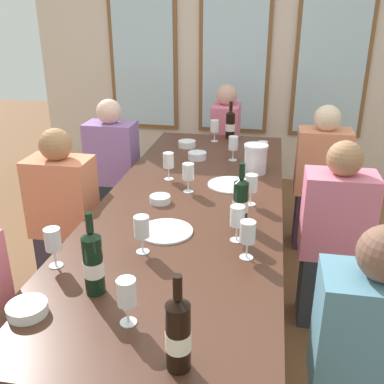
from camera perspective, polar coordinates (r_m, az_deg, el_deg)
The scene contains 31 objects.
ground_plane at distance 2.89m, azimuth 0.02°, elevation -14.59°, with size 12.00×12.00×0.00m, color brown.
back_wall_with_windows at distance 4.73m, azimuth 5.58°, elevation 18.91°, with size 4.20×0.10×2.90m.
dining_table at distance 2.54m, azimuth 0.02°, elevation -2.26°, with size 1.00×2.79×0.74m.
white_plate_0 at distance 2.72m, azimuth 4.96°, elevation 0.93°, with size 0.28×0.28×0.01m, color white.
white_plate_1 at distance 2.16m, azimuth -3.38°, elevation -5.01°, with size 0.26×0.26×0.01m, color white.
metal_pitcher at distance 2.92m, azimuth 8.12°, elevation 4.24°, with size 0.16×0.16×0.19m.
wine_bottle_0 at distance 1.71m, azimuth -12.52°, elevation -8.78°, with size 0.08×0.08×0.33m.
wine_bottle_1 at distance 2.20m, azimuth 6.22°, elevation -1.19°, with size 0.08×0.08×0.32m.
wine_bottle_2 at distance 3.70m, azimuth 4.92°, elevation 8.59°, with size 0.08×0.08×0.30m.
wine_bottle_3 at distance 1.36m, azimuth -1.78°, elevation -17.64°, with size 0.08×0.08×0.32m.
tasting_bowl_0 at distance 3.18m, azimuth 0.67°, elevation 4.67°, with size 0.13×0.13×0.05m, color white.
tasting_bowl_1 at distance 3.47m, azimuth -0.65°, elevation 6.17°, with size 0.14×0.14×0.05m, color white.
tasting_bowl_2 at distance 2.48m, azimuth -4.10°, elevation -0.93°, with size 0.12×0.12×0.04m, color white.
tasting_bowl_3 at distance 1.73m, azimuth -20.30°, elevation -13.85°, with size 0.14×0.14×0.04m, color white.
wine_glass_0 at distance 1.95m, azimuth -6.44°, elevation -4.66°, with size 0.07×0.07×0.17m.
wine_glass_1 at distance 3.15m, azimuth 5.30°, elevation 6.10°, with size 0.07×0.07×0.17m.
wine_glass_2 at distance 1.92m, azimuth -17.36°, elevation -5.92°, with size 0.07×0.07×0.17m.
wine_glass_3 at distance 2.43m, azimuth 7.58°, elevation 0.93°, with size 0.07×0.07×0.17m.
wine_glass_4 at distance 2.58m, azimuth -0.48°, elevation 2.54°, with size 0.07×0.07×0.17m.
wine_glass_5 at distance 3.05m, azimuth 8.99°, elevation 5.34°, with size 0.07×0.07×0.17m.
wine_glass_6 at distance 2.04m, azimuth 5.81°, elevation -3.30°, with size 0.07×0.07×0.17m.
wine_glass_7 at distance 1.54m, azimuth -8.36°, elevation -12.68°, with size 0.07×0.07×0.17m.
wine_glass_8 at distance 3.60m, azimuth 2.91°, elevation 8.29°, with size 0.07×0.07×0.17m.
wine_glass_9 at distance 2.77m, azimuth -3.03°, elevation 3.98°, with size 0.07×0.07×0.17m.
wine_glass_10 at distance 1.91m, azimuth 7.12°, elevation -5.30°, with size 0.07×0.07×0.17m.
seated_person_1 at distance 1.84m, azimuth 21.11°, elevation -20.63°, with size 0.38×0.24×1.11m.
seated_person_2 at distance 3.60m, azimuth -10.02°, elevation 2.45°, with size 0.38×0.24×1.11m.
seated_person_3 at distance 3.48m, azimuth 16.03°, elevation 1.20°, with size 0.38×0.24×1.11m.
seated_person_4 at distance 2.86m, azimuth -15.94°, elevation -3.60°, with size 0.38×0.24×1.11m.
seated_person_5 at distance 2.64m, azimuth 17.65°, elevation -6.02°, with size 0.38×0.24×1.11m.
seated_person_6 at distance 4.21m, azimuth 4.26°, elevation 5.70°, with size 0.24×0.38×1.11m.
Camera 1 is at (0.41, -2.26, 1.74)m, focal length 41.73 mm.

